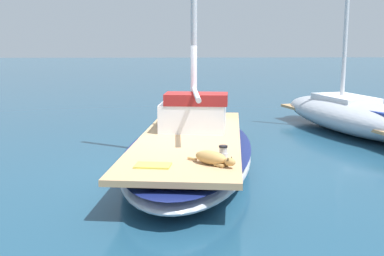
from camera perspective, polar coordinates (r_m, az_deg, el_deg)
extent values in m
plane|color=navy|center=(10.24, -0.20, -4.55)|extent=(120.00, 120.00, 0.00)
ellipsoid|color=#B2B7C1|center=(10.17, -0.20, -3.03)|extent=(3.34, 7.45, 0.56)
ellipsoid|color=navy|center=(10.13, -0.20, -2.04)|extent=(3.36, 7.48, 0.08)
cube|color=tan|center=(10.10, -0.20, -1.21)|extent=(2.83, 6.82, 0.10)
cylinder|color=silver|center=(9.75, 0.47, 4.03)|extent=(0.10, 2.20, 0.10)
cube|color=silver|center=(11.22, 0.33, 1.78)|extent=(1.65, 2.35, 0.60)
cube|color=maroon|center=(10.40, 0.51, 3.43)|extent=(1.40, 0.85, 0.24)
ellipsoid|color=tan|center=(7.81, 2.23, -3.48)|extent=(0.62, 0.60, 0.22)
ellipsoid|color=tan|center=(7.60, 4.44, -3.98)|extent=(0.24, 0.23, 0.13)
cone|color=#45331C|center=(7.62, 4.64, -3.51)|extent=(0.05, 0.05, 0.05)
cone|color=#45331C|center=(7.55, 4.24, -3.64)|extent=(0.05, 0.05, 0.05)
cylinder|color=tan|center=(7.75, 3.73, -4.21)|extent=(0.17, 0.16, 0.06)
cylinder|color=tan|center=(7.66, 3.19, -4.39)|extent=(0.17, 0.16, 0.06)
cylinder|color=tan|center=(8.07, 0.04, -3.61)|extent=(0.16, 0.15, 0.04)
cylinder|color=#B7B7BC|center=(8.27, 3.66, -3.21)|extent=(0.16, 0.16, 0.08)
cylinder|color=#B7B7BC|center=(8.25, 3.66, -2.61)|extent=(0.13, 0.13, 0.10)
cylinder|color=black|center=(8.23, 3.67, -2.16)|extent=(0.15, 0.15, 0.03)
cube|color=#D8D14C|center=(7.73, -4.59, -4.38)|extent=(0.61, 0.44, 0.03)
ellipsoid|color=#B2B7C1|center=(14.56, 18.46, 1.33)|extent=(3.65, 6.74, 0.96)
cube|color=tan|center=(14.56, 18.46, 1.21)|extent=(3.08, 6.01, 0.08)
cube|color=silver|center=(14.91, 17.46, 2.64)|extent=(1.60, 2.15, 0.52)
cube|color=navy|center=(13.64, 21.22, 1.38)|extent=(1.50, 2.13, 0.36)
cylinder|color=silver|center=(14.93, 17.61, 11.72)|extent=(0.12, 0.12, 5.31)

